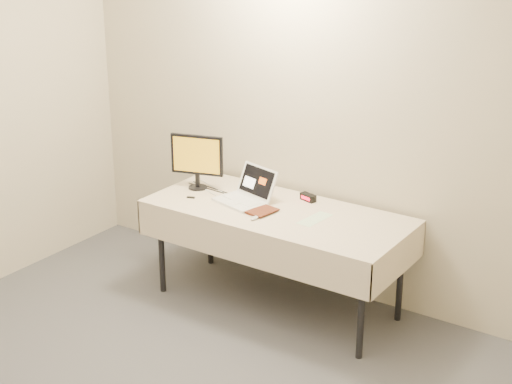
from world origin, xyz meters
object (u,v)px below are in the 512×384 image
Objects in this scene: table at (277,218)px; monitor at (197,157)px; laptop at (247,193)px; book at (254,196)px.

table is 0.79m from monitor.
laptop reaches higher than book.
monitor is at bearing 176.74° from table.
book is (-0.13, -0.08, 0.16)m from table.
monitor is 0.63m from book.
table is at bearing 7.83° from laptop.
table is 4.52× the size of monitor.
laptop is 2.10× the size of book.
monitor is 2.05× the size of book.
laptop is at bearing 173.05° from table.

